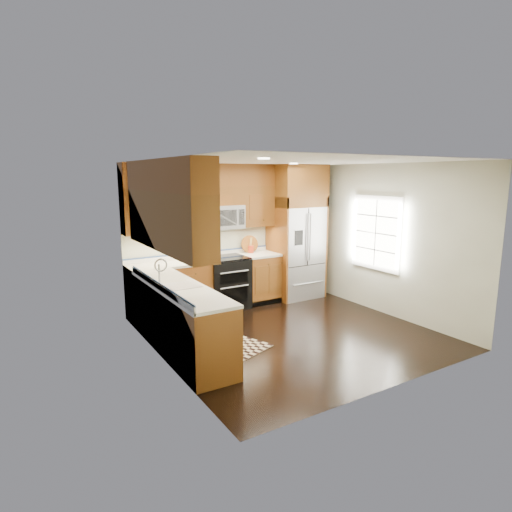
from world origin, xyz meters
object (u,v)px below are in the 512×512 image
rug (212,342)px  utensil_crock (251,248)px  refrigerator (296,232)px  knife_block (198,254)px  range (226,283)px

rug → utensil_crock: utensil_crock is taller
rug → utensil_crock: size_ratio=5.23×
refrigerator → knife_block: bearing=178.5°
refrigerator → rug: 3.13m
refrigerator → utensil_crock: (-0.92, 0.20, -0.26)m
knife_block → rug: bearing=-106.9°
refrigerator → rug: size_ratio=1.69×
knife_block → utensil_crock: size_ratio=0.86×
refrigerator → rug: (-2.50, -1.36, -1.30)m
refrigerator → knife_block: size_ratio=10.20×
knife_block → refrigerator: bearing=-1.5°
rug → refrigerator: bearing=7.3°
rug → knife_block: bearing=51.9°
utensil_crock → range: bearing=-165.5°
rug → knife_block: (0.43, 1.41, 1.04)m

